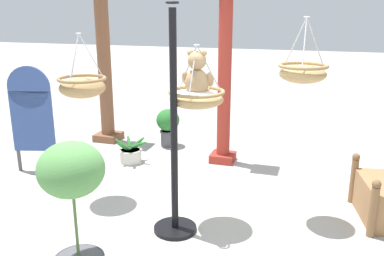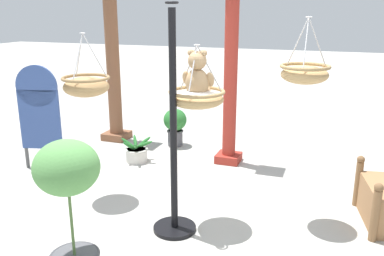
{
  "view_description": "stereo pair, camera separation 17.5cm",
  "coord_description": "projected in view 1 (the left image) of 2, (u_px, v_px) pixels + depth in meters",
  "views": [
    {
      "loc": [
        1.18,
        -3.7,
        2.19
      ],
      "look_at": [
        0.02,
        0.05,
        1.06
      ],
      "focal_mm": 38.62,
      "sensor_mm": 36.0,
      "label": 1
    },
    {
      "loc": [
        1.35,
        -3.64,
        2.19
      ],
      "look_at": [
        0.02,
        0.05,
        1.06
      ],
      "focal_mm": 38.62,
      "sensor_mm": 36.0,
      "label": 2
    }
  ],
  "objects": [
    {
      "name": "teddy_bear",
      "position": [
        197.0,
        77.0,
        4.03
      ],
      "size": [
        0.32,
        0.28,
        0.47
      ],
      "color": "tan"
    },
    {
      "name": "hanging_basket_left_high",
      "position": [
        82.0,
        86.0,
        4.59
      ],
      "size": [
        0.54,
        0.54,
        0.71
      ],
      "color": "#A37F51"
    },
    {
      "name": "potted_plant_small_succulent",
      "position": [
        74.0,
        202.0,
        3.16
      ],
      "size": [
        0.5,
        0.5,
        1.25
      ],
      "color": "#4C4C51",
      "rests_on": "ground"
    },
    {
      "name": "ground_plane",
      "position": [
        189.0,
        226.0,
        4.34
      ],
      "size": [
        40.0,
        40.0,
        0.0
      ],
      "primitive_type": "plane",
      "color": "#ADAAA3"
    },
    {
      "name": "display_sign_board",
      "position": [
        31.0,
        110.0,
        5.58
      ],
      "size": [
        0.57,
        0.19,
        1.48
      ],
      "color": "#334C8C",
      "rests_on": "ground"
    },
    {
      "name": "greenhouse_pillar_left",
      "position": [
        225.0,
        73.0,
        5.82
      ],
      "size": [
        0.37,
        0.37,
        2.75
      ],
      "color": "#9E2D23",
      "rests_on": "ground"
    },
    {
      "name": "display_pole_central",
      "position": [
        174.0,
        168.0,
        4.07
      ],
      "size": [
        0.44,
        0.44,
        2.26
      ],
      "color": "black",
      "rests_on": "ground"
    },
    {
      "name": "potted_plant_tall_leafy",
      "position": [
        168.0,
        125.0,
        6.78
      ],
      "size": [
        0.38,
        0.38,
        0.62
      ],
      "color": "#4C4C51",
      "rests_on": "ground"
    },
    {
      "name": "greenhouse_pillar_right",
      "position": [
        104.0,
        65.0,
        6.83
      ],
      "size": [
        0.43,
        0.43,
        2.69
      ],
      "color": "brown",
      "rests_on": "ground"
    },
    {
      "name": "potted_plant_fern_front",
      "position": [
        131.0,
        153.0,
        6.11
      ],
      "size": [
        0.51,
        0.48,
        0.37
      ],
      "color": "beige",
      "rests_on": "ground"
    },
    {
      "name": "hanging_basket_with_teddy",
      "position": [
        196.0,
        98.0,
        4.07
      ],
      "size": [
        0.56,
        0.56,
        0.62
      ],
      "color": "tan"
    },
    {
      "name": "hanging_basket_right_low",
      "position": [
        303.0,
        72.0,
        4.08
      ],
      "size": [
        0.49,
        0.49,
        0.64
      ],
      "color": "tan"
    }
  ]
}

